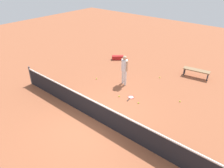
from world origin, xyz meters
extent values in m
plane|color=#9E5638|center=(0.00, 0.00, 0.00)|extent=(40.00, 40.00, 0.00)
cylinder|color=#4C4C51|center=(5.00, 0.00, 0.54)|extent=(0.09, 0.09, 1.07)
cube|color=black|center=(0.00, 0.00, 0.46)|extent=(10.00, 0.02, 0.91)
cube|color=white|center=(0.00, 0.00, 0.94)|extent=(10.00, 0.04, 0.06)
cylinder|color=white|center=(0.89, -3.28, 0.42)|extent=(0.18, 0.18, 0.85)
cylinder|color=white|center=(1.10, -3.34, 0.42)|extent=(0.18, 0.18, 0.85)
cylinder|color=white|center=(1.00, -3.31, 1.16)|extent=(0.43, 0.43, 0.62)
cylinder|color=tan|center=(0.79, -3.25, 1.18)|extent=(0.11, 0.11, 0.58)
cylinder|color=tan|center=(1.20, -3.37, 1.18)|extent=(0.11, 0.11, 0.58)
sphere|color=tan|center=(1.00, -3.31, 1.58)|extent=(0.29, 0.29, 0.23)
torus|color=red|center=(-0.11, -2.43, 0.01)|extent=(0.36, 0.36, 0.02)
cylinder|color=silver|center=(-0.11, -2.43, 0.01)|extent=(0.30, 0.30, 0.00)
cylinder|color=black|center=(-0.15, -2.15, 0.02)|extent=(0.07, 0.28, 0.03)
sphere|color=#C6E033|center=(-0.70, -2.22, 0.03)|extent=(0.07, 0.07, 0.07)
sphere|color=#C6E033|center=(0.38, -2.09, 0.03)|extent=(0.07, 0.07, 0.07)
sphere|color=#C6E033|center=(2.58, -2.74, 0.03)|extent=(0.07, 0.07, 0.07)
sphere|color=#C6E033|center=(-2.20, -3.64, 0.03)|extent=(0.07, 0.07, 0.07)
sphere|color=#C6E033|center=(-0.22, -5.26, 0.03)|extent=(0.07, 0.07, 0.07)
cube|color=olive|center=(-1.79, -6.74, 0.45)|extent=(1.54, 0.62, 0.06)
cylinder|color=#333338|center=(-2.43, -6.99, 0.21)|extent=(0.07, 0.07, 0.42)
cylinder|color=#333338|center=(-1.11, -6.79, 0.21)|extent=(0.07, 0.07, 0.42)
cylinder|color=#333338|center=(-2.48, -6.69, 0.21)|extent=(0.07, 0.07, 0.42)
cylinder|color=#333338|center=(-1.15, -6.49, 0.21)|extent=(0.07, 0.07, 0.42)
cube|color=#B21E1E|center=(3.48, -5.87, 0.14)|extent=(0.78, 0.74, 0.28)
cylinder|color=black|center=(3.74, -5.64, 0.14)|extent=(0.25, 0.26, 0.27)
camera|label=1|loc=(-5.03, 5.01, 5.82)|focal=33.40mm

